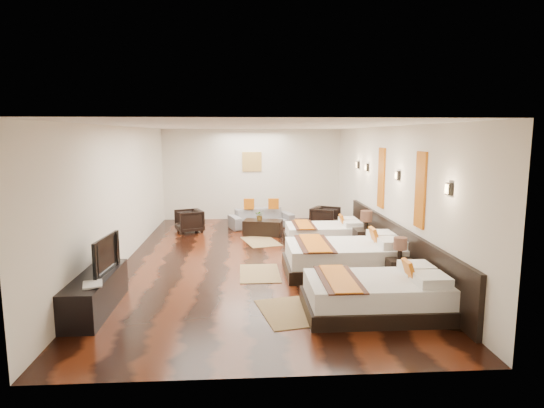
{
  "coord_description": "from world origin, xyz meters",
  "views": [
    {
      "loc": [
        -0.27,
        -9.35,
        2.63
      ],
      "look_at": [
        0.36,
        0.6,
        1.1
      ],
      "focal_mm": 29.94,
      "sensor_mm": 36.0,
      "label": 1
    }
  ],
  "objects": [
    {
      "name": "back_wall",
      "position": [
        0.0,
        4.75,
        1.4
      ],
      "size": [
        5.5,
        0.01,
        2.8
      ],
      "primitive_type": "cube",
      "color": "silver",
      "rests_on": "floor"
    },
    {
      "name": "coffee_table",
      "position": [
        0.23,
        2.37,
        0.2
      ],
      "size": [
        1.09,
        0.72,
        0.4
      ],
      "primitive_type": "cube",
      "rotation": [
        0.0,
        0.0,
        -0.23
      ],
      "color": "black",
      "rests_on": "floor"
    },
    {
      "name": "tv_console",
      "position": [
        -2.5,
        -2.67,
        0.28
      ],
      "size": [
        0.5,
        1.8,
        0.55
      ],
      "primitive_type": "cube",
      "color": "black",
      "rests_on": "floor"
    },
    {
      "name": "nightstand_b",
      "position": [
        2.44,
        0.38,
        0.34
      ],
      "size": [
        0.49,
        0.49,
        0.96
      ],
      "color": "black",
      "rests_on": "floor"
    },
    {
      "name": "armchair_left",
      "position": [
        -1.75,
        2.85,
        0.31
      ],
      "size": [
        0.88,
        0.87,
        0.62
      ],
      "primitive_type": "imported",
      "rotation": [
        0.0,
        0.0,
        -1.18
      ],
      "color": "black",
      "rests_on": "floor"
    },
    {
      "name": "headboard_panel",
      "position": [
        2.71,
        -0.8,
        0.45
      ],
      "size": [
        0.08,
        6.6,
        0.9
      ],
      "primitive_type": "cube",
      "color": "black",
      "rests_on": "floor"
    },
    {
      "name": "sconce_mid",
      "position": [
        2.7,
        -0.8,
        1.85
      ],
      "size": [
        0.07,
        0.12,
        0.18
      ],
      "color": "black",
      "rests_on": "right_wall"
    },
    {
      "name": "bed_near",
      "position": [
        1.7,
        -3.02,
        0.27
      ],
      "size": [
        2.1,
        1.32,
        0.8
      ],
      "color": "black",
      "rests_on": "floor"
    },
    {
      "name": "right_wall",
      "position": [
        2.75,
        0.0,
        1.4
      ],
      "size": [
        0.01,
        9.5,
        2.8
      ],
      "primitive_type": "cube",
      "color": "silver",
      "rests_on": "floor"
    },
    {
      "name": "armchair_right",
      "position": [
        2.0,
        2.93,
        0.32
      ],
      "size": [
        0.96,
        0.95,
        0.64
      ],
      "primitive_type": "imported",
      "rotation": [
        0.0,
        0.0,
        1.06
      ],
      "color": "black",
      "rests_on": "floor"
    },
    {
      "name": "tv",
      "position": [
        -2.45,
        -2.52,
        0.83
      ],
      "size": [
        0.2,
        0.97,
        0.56
      ],
      "primitive_type": "imported",
      "rotation": [
        0.0,
        0.0,
        1.49
      ],
      "color": "black",
      "rests_on": "tv_console"
    },
    {
      "name": "jute_mat_mid",
      "position": [
        0.03,
        -0.99,
        0.01
      ],
      "size": [
        0.76,
        1.2,
        0.01
      ],
      "primitive_type": "cube",
      "rotation": [
        0.0,
        0.0,
        0.01
      ],
      "color": "olive",
      "rests_on": "floor"
    },
    {
      "name": "nightstand_a",
      "position": [
        2.44,
        -1.83,
        0.3
      ],
      "size": [
        0.44,
        0.44,
        0.86
      ],
      "color": "black",
      "rests_on": "floor"
    },
    {
      "name": "left_wall",
      "position": [
        -2.75,
        0.0,
        1.4
      ],
      "size": [
        0.01,
        9.5,
        2.8
      ],
      "primitive_type": "cube",
      "color": "silver",
      "rests_on": "floor"
    },
    {
      "name": "bed_far",
      "position": [
        1.69,
        1.31,
        0.25
      ],
      "size": [
        1.88,
        1.18,
        0.72
      ],
      "color": "black",
      "rests_on": "floor"
    },
    {
      "name": "orange_panel_a",
      "position": [
        2.73,
        -1.9,
        1.7
      ],
      "size": [
        0.04,
        0.4,
        1.3
      ],
      "primitive_type": "cube",
      "color": "#D86014",
      "rests_on": "right_wall"
    },
    {
      "name": "sofa",
      "position": [
        0.23,
        3.42,
        0.26
      ],
      "size": [
        1.94,
        1.25,
        0.53
      ],
      "primitive_type": "imported",
      "rotation": [
        0.0,
        0.0,
        0.32
      ],
      "color": "slate",
      "rests_on": "floor"
    },
    {
      "name": "sconce_near",
      "position": [
        2.7,
        -3.0,
        1.85
      ],
      "size": [
        0.07,
        0.12,
        0.18
      ],
      "color": "black",
      "rests_on": "right_wall"
    },
    {
      "name": "jute_mat_far",
      "position": [
        0.15,
        1.62,
        0.01
      ],
      "size": [
        1.03,
        1.35,
        0.01
      ],
      "primitive_type": "cube",
      "rotation": [
        0.0,
        0.0,
        0.26
      ],
      "color": "olive",
      "rests_on": "floor"
    },
    {
      "name": "gold_artwork",
      "position": [
        0.0,
        4.73,
        1.8
      ],
      "size": [
        0.6,
        0.04,
        0.6
      ],
      "primitive_type": "cube",
      "color": "#AD873F",
      "rests_on": "back_wall"
    },
    {
      "name": "orange_panel_b",
      "position": [
        2.73,
        0.3,
        1.7
      ],
      "size": [
        0.04,
        0.4,
        1.3
      ],
      "primitive_type": "cube",
      "color": "#D86014",
      "rests_on": "right_wall"
    },
    {
      "name": "sconce_far",
      "position": [
        2.7,
        1.4,
        1.85
      ],
      "size": [
        0.07,
        0.12,
        0.18
      ],
      "color": "black",
      "rests_on": "right_wall"
    },
    {
      "name": "floor",
      "position": [
        0.0,
        0.0,
        0.0
      ],
      "size": [
        5.5,
        9.5,
        0.01
      ],
      "primitive_type": "cube",
      "color": "black",
      "rests_on": "ground"
    },
    {
      "name": "bed_mid",
      "position": [
        1.7,
        -1.05,
        0.3
      ],
      "size": [
        2.31,
        1.45,
        0.88
      ],
      "color": "black",
      "rests_on": "floor"
    },
    {
      "name": "ceiling",
      "position": [
        0.0,
        0.0,
        2.8
      ],
      "size": [
        5.5,
        9.5,
        0.01
      ],
      "primitive_type": "cube",
      "color": "white",
      "rests_on": "floor"
    },
    {
      "name": "book",
      "position": [
        -2.5,
        -3.19,
        0.57
      ],
      "size": [
        0.35,
        0.41,
        0.03
      ],
      "primitive_type": "imported",
      "rotation": [
        0.0,
        0.0,
        0.3
      ],
      "color": "black",
      "rests_on": "tv_console"
    },
    {
      "name": "jute_mat_near",
      "position": [
        0.37,
        -2.94,
        0.01
      ],
      "size": [
        0.98,
        1.33,
        0.01
      ],
      "primitive_type": "cube",
      "rotation": [
        0.0,
        0.0,
        0.21
      ],
      "color": "olive",
      "rests_on": "floor"
    },
    {
      "name": "figurine",
      "position": [
        -2.5,
        -1.94,
        0.7
      ],
      "size": [
        0.37,
        0.37,
        0.31
      ],
      "primitive_type": "imported",
      "rotation": [
        0.0,
        0.0,
        -0.31
      ],
      "color": "brown",
      "rests_on": "tv_console"
    },
    {
      "name": "sconce_lounge",
      "position": [
        2.7,
        2.3,
        1.85
      ],
      "size": [
        0.07,
        0.12,
        0.18
      ],
      "color": "black",
      "rests_on": "right_wall"
    },
    {
      "name": "table_plant",
      "position": [
        0.16,
        2.35,
        0.54
      ],
      "size": [
        0.26,
        0.23,
        0.28
      ],
      "primitive_type": "imported",
      "rotation": [
        0.0,
        0.0,
        -0.03
      ],
      "color": "#2E6120",
      "rests_on": "coffee_table"
    }
  ]
}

